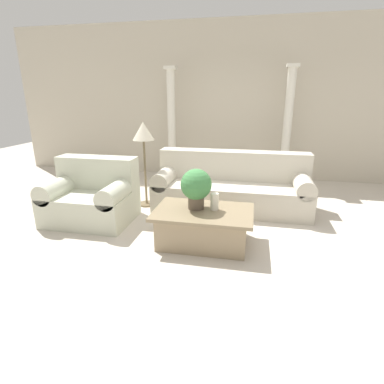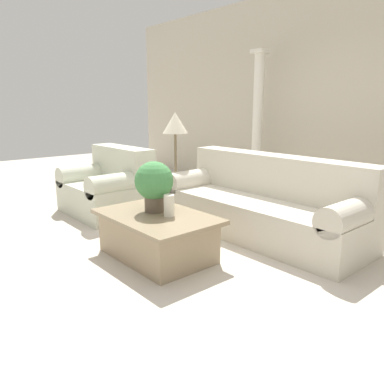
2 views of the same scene
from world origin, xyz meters
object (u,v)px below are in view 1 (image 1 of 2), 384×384
(coffee_table, at_px, (203,226))
(floor_lamp, at_px, (144,138))
(loveseat, at_px, (92,196))
(potted_plant, at_px, (196,186))
(sofa_long, at_px, (231,187))

(coffee_table, relative_size, floor_lamp, 0.87)
(loveseat, bearing_deg, coffee_table, -13.84)
(loveseat, distance_m, floor_lamp, 1.18)
(loveseat, bearing_deg, floor_lamp, 52.44)
(coffee_table, xyz_separation_m, potted_plant, (-0.10, 0.05, 0.49))
(potted_plant, bearing_deg, floor_lamp, 133.77)
(loveseat, relative_size, coffee_table, 1.00)
(loveseat, bearing_deg, sofa_long, 24.72)
(coffee_table, relative_size, potted_plant, 2.40)
(loveseat, height_order, floor_lamp, floor_lamp)
(sofa_long, height_order, potted_plant, potted_plant)
(loveseat, distance_m, potted_plant, 1.68)
(coffee_table, bearing_deg, sofa_long, 79.79)
(floor_lamp, bearing_deg, sofa_long, 7.02)
(loveseat, height_order, potted_plant, potted_plant)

